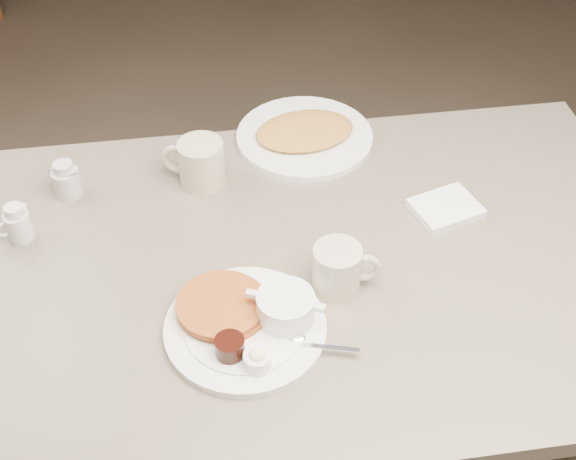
{
  "coord_description": "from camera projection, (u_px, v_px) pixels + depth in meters",
  "views": [
    {
      "loc": [
        -0.15,
        -1.01,
        1.8
      ],
      "look_at": [
        0.0,
        0.02,
        0.82
      ],
      "focal_mm": 47.62,
      "sensor_mm": 36.0,
      "label": 1
    }
  ],
  "objects": [
    {
      "name": "creamer_right",
      "position": [
        66.0,
        180.0,
        1.59
      ],
      "size": [
        0.08,
        0.07,
        0.08
      ],
      "color": "silver",
      "rests_on": "diner_table"
    },
    {
      "name": "creamer_left",
      "position": [
        18.0,
        224.0,
        1.49
      ],
      "size": [
        0.07,
        0.06,
        0.08
      ],
      "color": "white",
      "rests_on": "diner_table"
    },
    {
      "name": "coffee_mug_near",
      "position": [
        339.0,
        268.0,
        1.39
      ],
      "size": [
        0.13,
        0.1,
        0.09
      ],
      "color": "beige",
      "rests_on": "diner_table"
    },
    {
      "name": "diner_table",
      "position": [
        289.0,
        321.0,
        1.58
      ],
      "size": [
        1.5,
        0.9,
        0.75
      ],
      "color": "slate",
      "rests_on": "ground"
    },
    {
      "name": "main_plate",
      "position": [
        250.0,
        320.0,
        1.33
      ],
      "size": [
        0.38,
        0.38,
        0.07
      ],
      "color": "white",
      "rests_on": "diner_table"
    },
    {
      "name": "coffee_mug_far",
      "position": [
        200.0,
        163.0,
        1.61
      ],
      "size": [
        0.15,
        0.13,
        0.1
      ],
      "color": "beige",
      "rests_on": "diner_table"
    },
    {
      "name": "napkin",
      "position": [
        446.0,
        208.0,
        1.57
      ],
      "size": [
        0.16,
        0.14,
        0.02
      ],
      "color": "white",
      "rests_on": "diner_table"
    },
    {
      "name": "hash_plate",
      "position": [
        305.0,
        135.0,
        1.75
      ],
      "size": [
        0.36,
        0.36,
        0.04
      ],
      "color": "white",
      "rests_on": "diner_table"
    }
  ]
}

